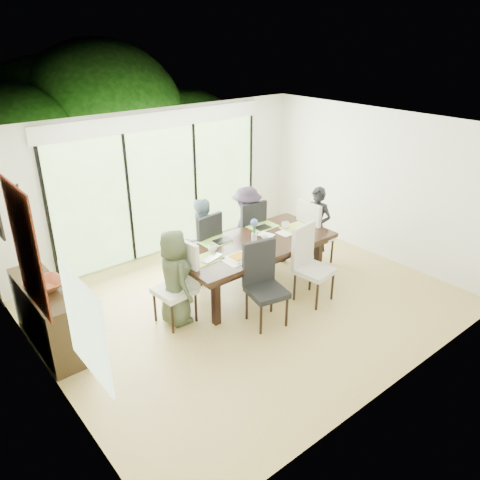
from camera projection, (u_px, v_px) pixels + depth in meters
floor at (250, 303)px, 7.35m from camera, size 6.00×5.00×0.01m
ceiling at (252, 130)px, 6.23m from camera, size 6.00×5.00×0.01m
wall_back at (162, 183)px, 8.55m from camera, size 6.00×0.02×2.70m
wall_front at (403, 292)px, 5.02m from camera, size 6.00×0.02×2.70m
wall_left at (40, 291)px, 5.05m from camera, size 0.02×5.00×2.70m
wall_right at (376, 184)px, 8.53m from camera, size 0.02×5.00×2.70m
glass_doors at (163, 192)px, 8.59m from camera, size 4.20×0.02×2.30m
blinds_header at (159, 120)px, 8.04m from camera, size 4.40×0.06×0.28m
mullion_a at (48, 219)px, 7.37m from camera, size 0.05×0.04×2.30m
mullion_b at (129, 200)px, 8.18m from camera, size 0.05×0.04×2.30m
mullion_c at (195, 184)px, 8.99m from camera, size 0.05×0.04×2.30m
mullion_d at (251, 172)px, 9.79m from camera, size 0.05×0.04×2.30m
side_window at (86, 328)px, 4.16m from camera, size 0.02×0.90×1.00m
deck at (144, 238)px, 9.76m from camera, size 6.00×1.80×0.10m
rail_top at (124, 201)px, 10.08m from camera, size 6.00×0.08×0.06m
foliage_left at (14, 165)px, 9.37m from camera, size 3.20×3.20×3.20m
foliage_mid at (103, 129)px, 10.92m from camera, size 4.00×4.00×4.00m
foliage_right at (187, 146)px, 11.62m from camera, size 2.80×2.80×2.80m
foliage_far at (51, 137)px, 10.91m from camera, size 3.60×3.60×3.60m
table_top at (254, 244)px, 7.43m from camera, size 2.67×1.22×0.07m
table_apron at (254, 250)px, 7.48m from camera, size 2.45×1.00×0.11m
table_leg_fl at (216, 301)px, 6.68m from camera, size 0.10×0.10×0.77m
table_leg_fr at (318, 258)px, 7.93m from camera, size 0.10×0.10×0.77m
table_leg_bl at (183, 278)px, 7.29m from camera, size 0.10×0.10×0.77m
table_leg_br at (283, 242)px, 8.53m from camera, size 0.10×0.10×0.77m
chair_left_end at (174, 285)px, 6.65m from camera, size 0.55×0.55×1.22m
chair_right_end at (317, 232)px, 8.38m from camera, size 0.52×0.52×1.22m
chair_far_left at (200, 245)px, 7.85m from camera, size 0.58×0.58×1.22m
chair_far_right at (246, 230)px, 8.43m from camera, size 0.57×0.57×1.22m
chair_near_left at (267, 286)px, 6.61m from camera, size 0.61×0.61×1.22m
chair_near_right at (315, 265)px, 7.19m from camera, size 0.58×0.58×1.22m
person_left_end at (175, 278)px, 6.61m from camera, size 0.51×0.72×1.44m
person_right_end at (316, 226)px, 8.32m from camera, size 0.58×0.75×1.44m
person_far_left at (201, 240)px, 7.79m from camera, size 0.68×0.43×1.44m
person_far_right at (247, 225)px, 8.37m from camera, size 0.72×0.51×1.44m
placemat_left at (205, 259)px, 6.87m from camera, size 0.49×0.36×0.01m
placemat_right at (296, 228)px, 7.97m from camera, size 0.49×0.36×0.01m
placemat_far_l at (216, 242)px, 7.44m from camera, size 0.49×0.36×0.01m
placemat_far_r at (263, 226)px, 8.02m from camera, size 0.49×0.36×0.01m
placemat_paper at (239, 259)px, 6.89m from camera, size 0.49×0.36×0.01m
tablet_far_l at (223, 240)px, 7.46m from camera, size 0.29×0.20×0.01m
tablet_far_r at (262, 227)px, 7.95m from camera, size 0.27×0.19×0.01m
papers at (287, 232)px, 7.79m from camera, size 0.33×0.24×0.00m
platter_base at (239, 258)px, 6.88m from camera, size 0.29×0.29×0.03m
platter_snacks at (239, 256)px, 6.88m from camera, size 0.22×0.22×0.02m
vase at (254, 237)px, 7.46m from camera, size 0.09×0.09×0.13m
hyacinth_stems at (254, 229)px, 7.40m from camera, size 0.04×0.04×0.18m
hyacinth_blooms at (254, 223)px, 7.36m from camera, size 0.12×0.12×0.12m
laptop at (214, 259)px, 6.85m from camera, size 0.42×0.33×0.03m
cup_a at (213, 248)px, 7.10m from camera, size 0.17×0.17×0.11m
cup_b at (265, 239)px, 7.42m from camera, size 0.16×0.16×0.10m
cup_c at (286, 225)px, 7.93m from camera, size 0.14×0.14×0.11m
book at (263, 237)px, 7.60m from camera, size 0.24×0.29×0.02m
sideboard at (48, 316)px, 6.21m from camera, size 0.45×1.60×0.90m
bowl at (44, 286)px, 5.93m from camera, size 0.48×0.48×0.12m
candlestick_base at (33, 275)px, 6.26m from camera, size 0.10×0.10×0.04m
candlestick_shaft at (24, 232)px, 6.01m from camera, size 0.02×0.02×1.25m
candlestick_pan at (14, 186)px, 5.75m from camera, size 0.10×0.10×0.03m
candle at (13, 181)px, 5.72m from camera, size 0.04×0.04×0.10m
tapestry at (26, 248)px, 5.21m from camera, size 0.02×1.00×1.50m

